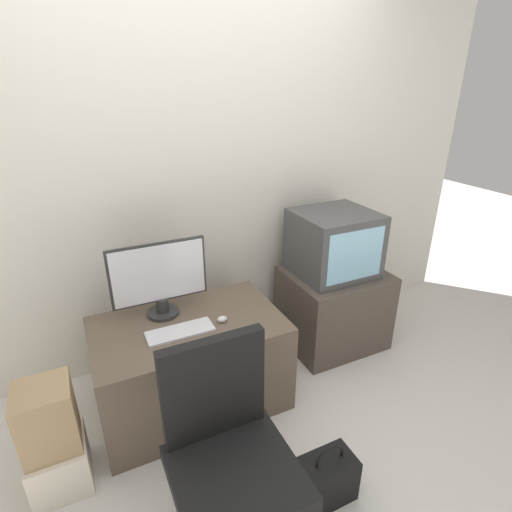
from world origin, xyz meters
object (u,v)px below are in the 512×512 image
(main_monitor, at_px, (159,278))
(cardboard_box_lower, at_px, (60,463))
(keyboard, at_px, (180,332))
(handbag, at_px, (328,478))
(mouse, at_px, (222,319))
(crt_tv, at_px, (334,243))
(office_chair, at_px, (230,471))

(main_monitor, bearing_deg, cardboard_box_lower, -147.74)
(keyboard, bearing_deg, handbag, -60.84)
(mouse, bearing_deg, handbag, -75.92)
(mouse, relative_size, handbag, 0.18)
(main_monitor, bearing_deg, crt_tv, 0.93)
(keyboard, bearing_deg, crt_tv, 12.09)
(mouse, height_order, handbag, mouse)
(crt_tv, bearing_deg, mouse, -164.90)
(cardboard_box_lower, relative_size, handbag, 0.88)
(office_chair, xyz_separation_m, cardboard_box_lower, (-0.65, 0.56, -0.24))
(office_chair, relative_size, handbag, 2.82)
(main_monitor, xyz_separation_m, handbag, (0.47, -1.01, -0.67))
(mouse, xyz_separation_m, cardboard_box_lower, (-0.91, -0.17, -0.45))
(main_monitor, xyz_separation_m, keyboard, (0.04, -0.23, -0.22))
(main_monitor, height_order, crt_tv, crt_tv)
(keyboard, height_order, handbag, keyboard)
(main_monitor, relative_size, mouse, 9.34)
(office_chair, bearing_deg, cardboard_box_lower, 139.17)
(handbag, bearing_deg, keyboard, 119.16)
(crt_tv, xyz_separation_m, office_chair, (-1.16, -0.98, -0.42))
(keyboard, bearing_deg, mouse, 0.20)
(keyboard, distance_m, office_chair, 0.76)
(main_monitor, distance_m, keyboard, 0.32)
(mouse, xyz_separation_m, crt_tv, (0.91, 0.24, 0.21))
(mouse, bearing_deg, cardboard_box_lower, -169.22)
(office_chair, distance_m, cardboard_box_lower, 0.89)
(cardboard_box_lower, bearing_deg, office_chair, -40.83)
(main_monitor, bearing_deg, office_chair, -88.93)
(keyboard, xyz_separation_m, cardboard_box_lower, (-0.67, -0.17, -0.44))
(main_monitor, distance_m, office_chair, 1.05)
(office_chair, bearing_deg, handbag, -6.05)
(office_chair, height_order, handbag, office_chair)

